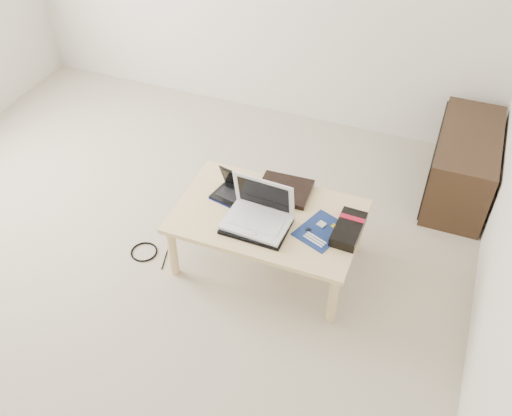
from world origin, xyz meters
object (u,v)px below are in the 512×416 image
at_px(gpu_box, 348,229).
at_px(media_cabinet, 462,164).
at_px(coffee_table, 268,220).
at_px(netbook, 235,192).
at_px(white_laptop, 259,213).

bearing_deg(gpu_box, media_cabinet, 63.42).
bearing_deg(gpu_box, coffee_table, -177.67).
relative_size(netbook, white_laptop, 0.73).
distance_m(coffee_table, media_cabinet, 1.52).
distance_m(coffee_table, white_laptop, 0.15).
xyz_separation_m(coffee_table, white_laptop, (-0.03, -0.08, 0.12)).
bearing_deg(coffee_table, netbook, 161.44).
distance_m(media_cabinet, white_laptop, 1.61).
xyz_separation_m(netbook, gpu_box, (0.73, -0.06, -0.01)).
bearing_deg(white_laptop, media_cabinet, 48.62).
bearing_deg(coffee_table, white_laptop, -108.58).
height_order(media_cabinet, white_laptop, white_laptop).
distance_m(white_laptop, gpu_box, 0.52).
height_order(netbook, gpu_box, netbook).
bearing_deg(white_laptop, netbook, 143.11).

